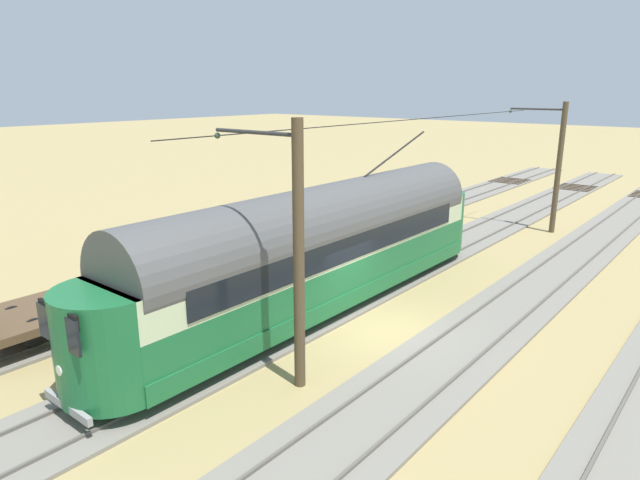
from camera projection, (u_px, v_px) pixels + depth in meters
ground_plane at (381, 330)px, 17.46m from camera, size 220.00×220.00×0.00m
track_adjacent_siding at (460, 348)px, 16.13m from camera, size 2.80×80.00×0.18m
track_third_siding at (325, 306)px, 19.23m from camera, size 2.80×80.00×0.18m
track_outer_siding at (227, 276)px, 22.34m from camera, size 2.80×80.00×0.18m
vintage_streetcar at (323, 246)px, 18.57m from camera, size 2.65×18.23×5.51m
flatcar_adjacent at (138, 283)px, 19.14m from camera, size 2.80×11.51×1.60m
catenary_pole_foreground at (557, 165)px, 28.45m from camera, size 2.99×0.28×6.74m
catenary_pole_mid_near at (296, 253)px, 13.35m from camera, size 2.99×0.28×6.74m
overhead_wire_run at (425, 118)px, 22.29m from camera, size 2.78×24.22×0.18m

